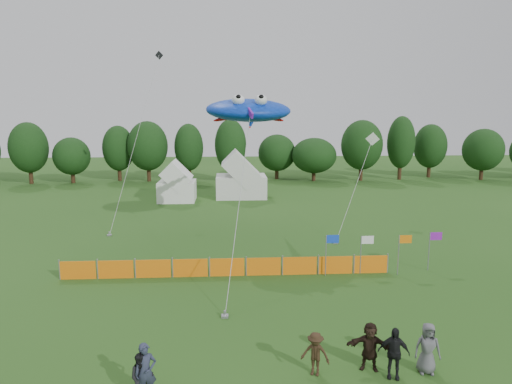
{
  "coord_description": "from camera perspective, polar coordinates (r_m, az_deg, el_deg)",
  "views": [
    {
      "loc": [
        -1.25,
        -14.79,
        8.78
      ],
      "look_at": [
        0.0,
        6.0,
        5.2
      ],
      "focal_mm": 32.0,
      "sensor_mm": 36.0,
      "label": 1
    }
  ],
  "objects": [
    {
      "name": "spectator_b",
      "position": [
        15.58,
        -14.09,
        -21.52
      ],
      "size": [
        0.79,
        0.64,
        1.54
      ],
      "primitive_type": "imported",
      "rotation": [
        0.0,
        0.0,
        0.08
      ],
      "color": "black",
      "rests_on": "ground"
    },
    {
      "name": "barrier_fence",
      "position": [
        25.3,
        -3.64,
        -9.37
      ],
      "size": [
        17.9,
        0.06,
        1.0
      ],
      "color": "orange",
      "rests_on": "ground"
    },
    {
      "name": "flag_row",
      "position": [
        26.28,
        15.45,
        -6.68
      ],
      "size": [
        6.73,
        0.69,
        2.29
      ],
      "color": "gray",
      "rests_on": "ground"
    },
    {
      "name": "ground",
      "position": [
        17.25,
        1.28,
        -20.85
      ],
      "size": [
        160.0,
        160.0,
        0.0
      ],
      "primitive_type": "plane",
      "color": "#234C16",
      "rests_on": "ground"
    },
    {
      "name": "spectator_a",
      "position": [
        15.49,
        -13.64,
        -21.02
      ],
      "size": [
        0.78,
        0.64,
        1.85
      ],
      "primitive_type": "imported",
      "rotation": [
        0.0,
        0.0,
        0.33
      ],
      "color": "#2A2F46",
      "rests_on": "ground"
    },
    {
      "name": "stingray_kite",
      "position": [
        30.79,
        -0.88,
        10.14
      ],
      "size": [
        6.58,
        19.31,
        10.04
      ],
      "color": "blue",
      "rests_on": "ground"
    },
    {
      "name": "spectator_e",
      "position": [
        17.44,
        20.64,
        -17.81
      ],
      "size": [
        0.95,
        0.7,
        1.78
      ],
      "primitive_type": "imported",
      "rotation": [
        0.0,
        0.0,
        -0.16
      ],
      "color": "#54545A",
      "rests_on": "ground"
    },
    {
      "name": "treeline",
      "position": [
        59.97,
        -0.71,
        5.36
      ],
      "size": [
        104.57,
        8.78,
        8.36
      ],
      "color": "#382314",
      "rests_on": "ground"
    },
    {
      "name": "tent_left",
      "position": [
        47.1,
        -9.84,
        0.92
      ],
      "size": [
        3.74,
        3.74,
        3.3
      ],
      "color": "white",
      "rests_on": "ground"
    },
    {
      "name": "small_kite_white",
      "position": [
        36.98,
        13.19,
        3.09
      ],
      "size": [
        5.49,
        8.11,
        7.28
      ],
      "color": "white",
      "rests_on": "ground"
    },
    {
      "name": "spectator_c",
      "position": [
        16.49,
        7.42,
        -19.43
      ],
      "size": [
        1.13,
        0.9,
        1.53
      ],
      "primitive_type": "imported",
      "rotation": [
        0.0,
        0.0,
        -0.4
      ],
      "color": "#312113",
      "rests_on": "ground"
    },
    {
      "name": "spectator_f",
      "position": [
        17.08,
        14.04,
        -18.21
      ],
      "size": [
        1.67,
        0.96,
        1.71
      ],
      "primitive_type": "imported",
      "rotation": [
        0.0,
        0.0,
        -0.3
      ],
      "color": "black",
      "rests_on": "ground"
    },
    {
      "name": "spectator_d",
      "position": [
        16.82,
        16.84,
        -18.68
      ],
      "size": [
        1.12,
        0.71,
        1.78
      ],
      "primitive_type": "imported",
      "rotation": [
        0.0,
        0.0,
        -0.29
      ],
      "color": "black",
      "rests_on": "ground"
    },
    {
      "name": "small_kite_dark",
      "position": [
        39.41,
        -14.38,
        7.88
      ],
      "size": [
        3.04,
        11.08,
        14.46
      ],
      "color": "black",
      "rests_on": "ground"
    },
    {
      "name": "tent_right",
      "position": [
        48.52,
        -1.88,
        1.61
      ],
      "size": [
        5.36,
        4.28,
        3.78
      ],
      "color": "silver",
      "rests_on": "ground"
    }
  ]
}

